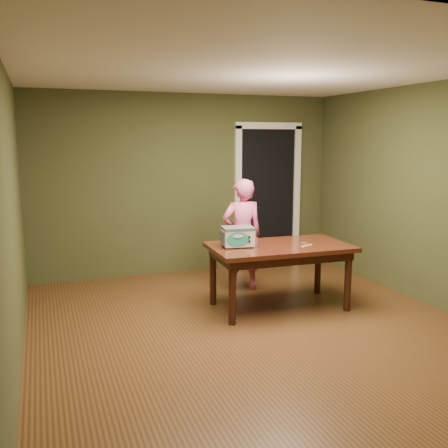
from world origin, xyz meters
name	(u,v)px	position (x,y,z in m)	size (l,w,h in m)	color
floor	(255,329)	(0.00, 0.00, 0.00)	(5.00, 5.00, 0.00)	brown
room_shell	(256,165)	(0.00, 0.00, 1.71)	(4.52, 5.02, 2.61)	#404424
doorway	(259,195)	(1.30, 2.78, 1.06)	(1.10, 0.66, 2.25)	black
dining_table	(280,253)	(0.54, 0.53, 0.65)	(1.63, 0.96, 0.75)	#35180C
toy_oven	(238,236)	(0.06, 0.61, 0.87)	(0.40, 0.29, 0.23)	#4C4F54
baking_pan	(304,243)	(0.82, 0.47, 0.76)	(0.10, 0.10, 0.02)	silver
spatula	(307,246)	(0.80, 0.37, 0.75)	(0.18, 0.03, 0.01)	#DBB15F
child	(242,235)	(0.40, 1.33, 0.73)	(0.53, 0.35, 1.46)	pink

